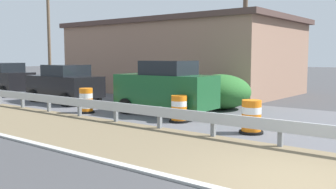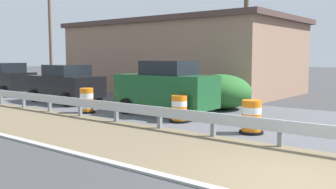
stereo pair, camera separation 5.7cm
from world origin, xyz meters
name	(u,v)px [view 2 (the right image)]	position (x,y,z in m)	size (l,w,h in m)	color
ground_plane	(294,182)	(0.00, 0.00, 0.00)	(160.00, 160.00, 0.00)	#3D3D3F
median_dirt_strip	(308,172)	(0.76, 0.00, 0.00)	(3.91, 120.00, 0.01)	#706047
guardrail_median	(244,123)	(2.48, 2.33, 0.52)	(0.18, 48.70, 0.71)	#ADB2B7
traffic_barrel_nearest	(251,119)	(3.60, 2.66, 0.46)	(0.73, 0.73, 1.02)	orange
traffic_barrel_close	(179,110)	(3.86, 5.57, 0.43)	(0.70, 0.70, 0.95)	orange
traffic_barrel_mid	(87,102)	(3.25, 9.89, 0.46)	(0.68, 0.68, 1.03)	orange
car_lead_near_lane	(6,78)	(5.21, 19.98, 0.97)	(2.01, 4.42, 1.95)	black
car_lead_far_lane	(65,84)	(4.95, 13.61, 0.96)	(2.19, 4.29, 1.91)	black
car_trailing_far_lane	(166,88)	(4.97, 7.07, 1.08)	(2.07, 4.13, 2.16)	#195128
roadside_shop_near	(181,57)	(13.53, 12.66, 2.31)	(8.33, 14.71, 4.59)	#93705B
utility_pole_near	(246,25)	(10.90, 6.64, 3.90)	(0.24, 1.80, 7.49)	brown
utility_pole_mid	(50,24)	(11.12, 23.83, 4.90)	(0.24, 1.80, 9.48)	brown
bush_roadside	(221,92)	(7.74, 6.18, 0.77)	(2.70, 2.70, 1.54)	#286028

